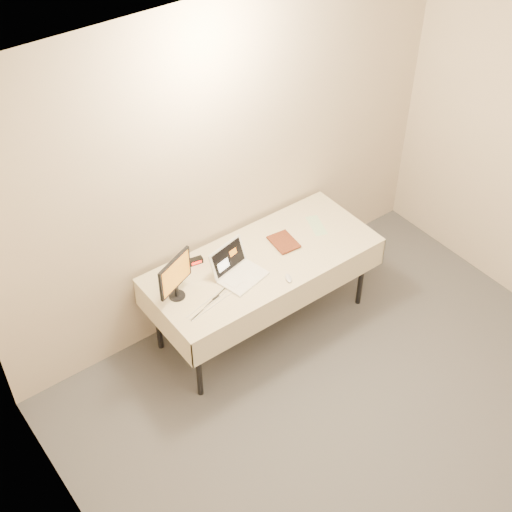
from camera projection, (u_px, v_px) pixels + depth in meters
ground at (446, 502)px, 4.80m from camera, size 5.00×5.00×0.00m
back_wall at (227, 167)px, 5.40m from camera, size 4.00×0.10×2.70m
table at (263, 265)px, 5.57m from camera, size 1.86×0.81×0.74m
laptop at (237, 269)px, 5.36m from camera, size 0.40×0.38×0.23m
monitor at (175, 275)px, 5.08m from camera, size 0.33×0.16×0.36m
book at (274, 235)px, 5.55m from camera, size 0.18×0.04×0.24m
alarm_clock at (196, 261)px, 5.48m from camera, size 0.12×0.07×0.05m
clicker at (289, 278)px, 5.35m from camera, size 0.08×0.11×0.02m
paper_form at (316, 225)px, 5.84m from camera, size 0.19×0.28×0.00m
usb_dongle at (216, 298)px, 5.20m from camera, size 0.06×0.03×0.01m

